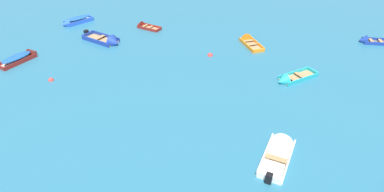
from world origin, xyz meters
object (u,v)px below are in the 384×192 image
Objects in this scene: rowboat_turquoise_outer_left at (288,80)px; rowboat_blue_distant_center at (74,21)px; rowboat_white_far_left at (281,147)px; mooring_buoy_outer_edge at (51,80)px; mooring_buoy_central at (210,56)px; rowboat_orange_cluster_outer at (247,40)px; rowboat_maroon_midfield_right at (23,56)px; rowboat_maroon_far_right at (143,26)px; rowboat_deep_blue_back_row_left at (369,41)px; rowboat_deep_blue_back_row_center at (109,41)px.

rowboat_blue_distant_center is (-20.72, 9.06, 0.14)m from rowboat_turquoise_outer_left.
rowboat_white_far_left is (19.41, -16.65, -0.11)m from rowboat_blue_distant_center.
mooring_buoy_central reaches higher than mooring_buoy_outer_edge.
rowboat_orange_cluster_outer is (17.76, -2.30, -0.15)m from rowboat_blue_distant_center.
rowboat_maroon_midfield_right is 1.04× the size of rowboat_orange_cluster_outer.
rowboat_maroon_far_right is (8.29, 8.07, -0.14)m from rowboat_maroon_midfield_right.
rowboat_deep_blue_back_row_left is at bearing -2.21° from rowboat_blue_distant_center.
rowboat_orange_cluster_outer is 14.45m from rowboat_white_far_left.
rowboat_deep_blue_back_row_left is at bearing 20.97° from mooring_buoy_outer_edge.
rowboat_turquoise_outer_left is 17.90m from mooring_buoy_outer_edge.
rowboat_maroon_midfield_right is 22.06m from rowboat_white_far_left.
rowboat_deep_blue_back_row_center reaches higher than rowboat_white_far_left.
rowboat_deep_blue_back_row_center reaches higher than mooring_buoy_central.
mooring_buoy_central is (15.52, 2.61, -0.27)m from rowboat_maroon_midfield_right.
rowboat_orange_cluster_outer reaches higher than rowboat_blue_distant_center.
rowboat_blue_distant_center reaches higher than mooring_buoy_central.
rowboat_maroon_midfield_right is at bearing -170.46° from mooring_buoy_central.
rowboat_deep_blue_back_row_center is 10.20× the size of mooring_buoy_outer_edge.
rowboat_white_far_left reaches higher than mooring_buoy_outer_edge.
rowboat_white_far_left is (1.65, -14.35, 0.04)m from rowboat_orange_cluster_outer.
rowboat_white_far_left is 17.38m from mooring_buoy_outer_edge.
rowboat_maroon_far_right is (-13.38, 8.99, -0.02)m from rowboat_turquoise_outer_left.
mooring_buoy_outer_edge is (-2.16, -6.93, -0.19)m from rowboat_deep_blue_back_row_center.
rowboat_maroon_far_right reaches higher than mooring_buoy_outer_edge.
rowboat_orange_cluster_outer is (18.71, 5.84, -0.13)m from rowboat_maroon_midfield_right.
rowboat_maroon_far_right is (2.24, 4.10, -0.06)m from rowboat_deep_blue_back_row_center.
rowboat_deep_blue_back_row_center reaches higher than rowboat_deep_blue_back_row_left.
mooring_buoy_outer_edge is (3.89, -2.96, -0.27)m from rowboat_maroon_midfield_right.
rowboat_orange_cluster_outer is at bearing -173.98° from rowboat_deep_blue_back_row_left.
rowboat_white_far_left is at bearing -53.99° from rowboat_maroon_far_right.
rowboat_deep_blue_back_row_center is 1.22× the size of rowboat_orange_cluster_outer.
rowboat_orange_cluster_outer is at bearing 96.55° from rowboat_white_far_left.
rowboat_blue_distant_center is at bearing 104.85° from mooring_buoy_outer_edge.
rowboat_turquoise_outer_left is 22.62m from rowboat_blue_distant_center.
rowboat_maroon_midfield_right is (-6.05, -3.98, 0.08)m from rowboat_deep_blue_back_row_center.
rowboat_deep_blue_back_row_center reaches higher than rowboat_orange_cluster_outer.
rowboat_turquoise_outer_left is at bearing -33.92° from rowboat_maroon_far_right.
rowboat_turquoise_outer_left is at bearing -66.32° from rowboat_orange_cluster_outer.
rowboat_maroon_midfield_right is 1.02× the size of rowboat_deep_blue_back_row_left.
mooring_buoy_outer_edge is (2.94, -11.09, -0.29)m from rowboat_blue_distant_center.
rowboat_deep_blue_back_row_left is (28.97, -1.12, -0.15)m from rowboat_blue_distant_center.
rowboat_turquoise_outer_left is 8.48× the size of mooring_buoy_outer_edge.
rowboat_maroon_midfield_right is at bearing -162.67° from rowboat_orange_cluster_outer.
rowboat_deep_blue_back_row_left is 1.21× the size of rowboat_maroon_far_right.
rowboat_blue_distant_center is 11.48m from mooring_buoy_outer_edge.
rowboat_white_far_left is 9.90× the size of mooring_buoy_outer_edge.
rowboat_white_far_left is (14.30, -12.49, -0.01)m from rowboat_deep_blue_back_row_center.
rowboat_blue_distant_center is at bearing 140.82° from rowboat_deep_blue_back_row_center.
rowboat_deep_blue_back_row_left reaches higher than mooring_buoy_outer_edge.
rowboat_maroon_midfield_right is 19.60m from rowboat_orange_cluster_outer.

